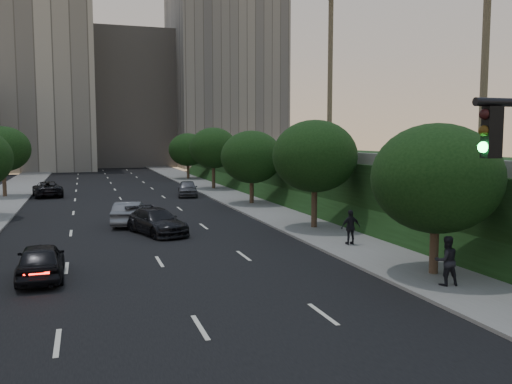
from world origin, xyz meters
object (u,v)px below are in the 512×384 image
object	(u,v)px
pedestrian_b	(446,261)
sedan_near_left	(41,261)
sedan_near_right	(157,222)
sedan_far_right	(187,188)
pedestrian_c	(351,227)
sedan_mid_left	(129,213)
sedan_far_left	(47,189)

from	to	relation	value
pedestrian_b	sedan_near_left	bearing A→B (deg)	-13.72
sedan_near_right	pedestrian_b	size ratio (longest dim) A/B	2.76
sedan_far_right	pedestrian_c	world-z (taller)	pedestrian_c
sedan_near_right	sedan_far_right	bearing A→B (deg)	55.60
pedestrian_b	pedestrian_c	size ratio (longest dim) A/B	1.04
sedan_mid_left	pedestrian_c	bearing A→B (deg)	146.82
sedan_mid_left	pedestrian_b	distance (m)	21.36
sedan_far_right	pedestrian_c	size ratio (longest dim) A/B	2.53
sedan_mid_left	sedan_far_left	distance (m)	20.64
sedan_near_left	sedan_mid_left	size ratio (longest dim) A/B	0.94
sedan_near_left	sedan_far_left	distance (m)	32.51
sedan_near_left	sedan_near_right	size ratio (longest dim) A/B	0.85
sedan_far_left	pedestrian_c	world-z (taller)	pedestrian_c
sedan_near_left	pedestrian_c	distance (m)	14.92
sedan_near_right	sedan_far_right	size ratio (longest dim) A/B	1.13
sedan_near_right	pedestrian_b	distance (m)	17.35
sedan_near_left	pedestrian_c	xyz separation A→B (m)	(14.79, 1.99, 0.30)
pedestrian_c	pedestrian_b	bearing A→B (deg)	88.48
sedan_near_left	sedan_far_left	xyz separation A→B (m)	(-1.63, 32.47, -0.01)
sedan_far_left	sedan_near_left	bearing A→B (deg)	84.89
sedan_mid_left	pedestrian_b	size ratio (longest dim) A/B	2.52
sedan_far_right	pedestrian_b	bearing A→B (deg)	-75.39
sedan_near_left	pedestrian_b	xyz separation A→B (m)	(14.54, -6.09, 0.33)
sedan_far_left	pedestrian_b	world-z (taller)	pedestrian_b
sedan_mid_left	pedestrian_b	world-z (taller)	pedestrian_b
sedan_mid_left	sedan_near_right	xyz separation A→B (m)	(1.25, -3.89, -0.03)
sedan_far_left	sedan_near_right	xyz separation A→B (m)	(7.36, -23.61, 0.00)
sedan_near_left	sedan_near_right	world-z (taller)	sedan_near_left
sedan_near_left	pedestrian_b	world-z (taller)	pedestrian_b
sedan_near_left	sedan_mid_left	world-z (taller)	sedan_mid_left
pedestrian_c	sedan_far_left	bearing A→B (deg)	-61.44
sedan_far_left	sedan_far_right	xyz separation A→B (m)	(12.84, -3.92, 0.03)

